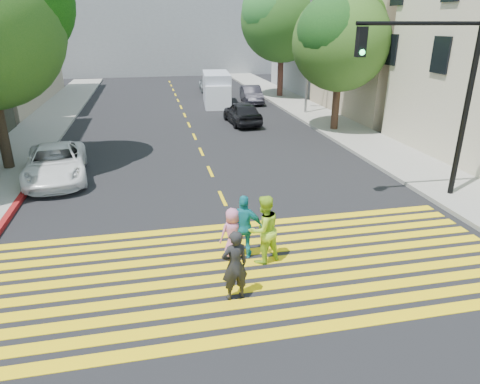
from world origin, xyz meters
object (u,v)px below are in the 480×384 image
object	(u,v)px
pedestrian_child	(233,233)
white_van	(217,90)
traffic_signal	(439,83)
tree_right_far	(283,15)
pedestrian_extra	(244,227)
dark_car_parked	(251,95)
white_sedan	(56,163)
pedestrian_woman	(264,229)
silver_car	(210,84)
pedestrian_man	(235,265)
tree_right_near	(342,36)
dark_car_near	(242,113)

from	to	relation	value
pedestrian_child	white_van	bearing A→B (deg)	-110.59
pedestrian_child	traffic_signal	distance (m)	8.33
tree_right_far	pedestrian_extra	world-z (taller)	tree_right_far
white_van	pedestrian_child	bearing A→B (deg)	-92.47
dark_car_parked	white_sedan	bearing A→B (deg)	-122.42
pedestrian_woman	dark_car_parked	xyz separation A→B (m)	(5.16, 23.06, -0.26)
traffic_signal	silver_car	bearing A→B (deg)	99.92
white_sedan	white_van	size ratio (longest dim) A/B	0.93
dark_car_parked	traffic_signal	size ratio (longest dim) A/B	0.64
tree_right_far	white_sedan	xyz separation A→B (m)	(-14.50, -17.56, -5.71)
pedestrian_extra	traffic_signal	world-z (taller)	traffic_signal
tree_right_far	pedestrian_woman	world-z (taller)	tree_right_far
pedestrian_man	pedestrian_extra	size ratio (longest dim) A/B	0.97
white_sedan	silver_car	world-z (taller)	white_sedan
pedestrian_man	pedestrian_child	xyz separation A→B (m)	(0.30, 1.76, -0.14)
pedestrian_woman	white_sedan	size ratio (longest dim) A/B	0.38
pedestrian_extra	traffic_signal	size ratio (longest dim) A/B	0.28
silver_car	pedestrian_child	bearing A→B (deg)	86.72
pedestrian_extra	white_van	bearing A→B (deg)	-74.61
tree_right_near	white_van	world-z (taller)	tree_right_near
white_sedan	traffic_signal	xyz separation A→B (m)	(12.81, -4.79, 3.32)
white_sedan	silver_car	bearing A→B (deg)	60.69
pedestrian_woman	dark_car_near	world-z (taller)	pedestrian_woman
pedestrian_man	silver_car	size ratio (longest dim) A/B	0.37
tree_right_far	dark_car_near	distance (m)	12.11
pedestrian_extra	silver_car	world-z (taller)	pedestrian_extra
tree_right_near	pedestrian_man	world-z (taller)	tree_right_near
pedestrian_extra	pedestrian_woman	bearing A→B (deg)	164.48
pedestrian_child	white_sedan	world-z (taller)	pedestrian_child
dark_car_parked	pedestrian_man	bearing A→B (deg)	-99.79
tree_right_near	pedestrian_man	size ratio (longest dim) A/B	4.55
pedestrian_man	white_sedan	distance (m)	10.56
white_sedan	traffic_signal	bearing A→B (deg)	-27.34
pedestrian_man	dark_car_parked	world-z (taller)	pedestrian_man
pedestrian_woman	traffic_signal	bearing A→B (deg)	-177.35
pedestrian_child	pedestrian_extra	xyz separation A→B (m)	(0.31, -0.01, 0.17)
tree_right_near	pedestrian_extra	bearing A→B (deg)	-122.42
dark_car_parked	pedestrian_extra	bearing A→B (deg)	-99.41
white_van	dark_car_parked	bearing A→B (deg)	11.37
traffic_signal	white_sedan	bearing A→B (deg)	162.01
pedestrian_man	pedestrian_child	bearing A→B (deg)	-110.01
tree_right_far	silver_car	bearing A→B (deg)	137.17
tree_right_far	pedestrian_woman	xyz separation A→B (m)	(-8.17, -25.26, -5.47)
dark_car_near	dark_car_parked	bearing A→B (deg)	-111.01
tree_right_far	dark_car_near	world-z (taller)	tree_right_far
pedestrian_man	pedestrian_woman	size ratio (longest dim) A/B	0.92
tree_right_near	pedestrian_child	bearing A→B (deg)	-123.42
dark_car_near	traffic_signal	world-z (taller)	traffic_signal
dark_car_near	dark_car_parked	world-z (taller)	dark_car_near
tree_right_far	tree_right_near	bearing A→B (deg)	-92.28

